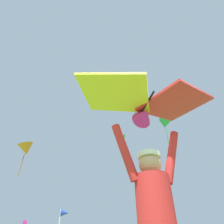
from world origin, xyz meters
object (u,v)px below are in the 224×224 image
at_px(distant_kite_green_mid_right, 165,124).
at_px(distant_kite_green_high_right, 121,137).
at_px(distant_kite_orange_high_left, 26,149).
at_px(distant_kite_red_far_center, 124,77).
at_px(marker_flag, 64,217).
at_px(distant_kite_magenta_overhead_distant, 25,224).
at_px(held_stunt_kite, 145,103).

bearing_deg(distant_kite_green_mid_right, distant_kite_green_high_right, 136.79).
bearing_deg(distant_kite_green_high_right, distant_kite_orange_high_left, -163.68).
height_order(distant_kite_green_high_right, distant_kite_green_mid_right, distant_kite_green_mid_right).
relative_size(distant_kite_orange_high_left, distant_kite_green_mid_right, 1.06).
distance_m(distant_kite_red_far_center, distant_kite_green_mid_right, 6.77).
height_order(distant_kite_orange_high_left, distant_kite_green_mid_right, distant_kite_green_mid_right).
bearing_deg(marker_flag, distant_kite_orange_high_left, 115.25).
height_order(distant_kite_green_high_right, marker_flag, distant_kite_green_high_right).
bearing_deg(distant_kite_red_far_center, distant_kite_magenta_overhead_distant, 116.62).
bearing_deg(distant_kite_green_mid_right, held_stunt_kite, -120.48).
bearing_deg(marker_flag, distant_kite_green_mid_right, 40.70).
distance_m(distant_kite_green_mid_right, marker_flag, 15.26).
distance_m(held_stunt_kite, distant_kite_red_far_center, 19.38).
relative_size(held_stunt_kite, distant_kite_orange_high_left, 0.59).
bearing_deg(marker_flag, distant_kite_red_far_center, 56.54).
height_order(held_stunt_kite, distant_kite_green_high_right, distant_kite_green_high_right).
bearing_deg(distant_kite_green_high_right, distant_kite_green_mid_right, -43.21).
xyz_separation_m(distant_kite_green_high_right, distant_kite_magenta_overhead_distant, (-11.23, 16.61, -7.24)).
bearing_deg(marker_flag, distant_kite_magenta_overhead_distant, 102.46).
relative_size(distant_kite_green_high_right, distant_kite_orange_high_left, 0.39).
bearing_deg(distant_kite_red_far_center, marker_flag, -123.46).
height_order(distant_kite_orange_high_left, marker_flag, distant_kite_orange_high_left).
distance_m(distant_kite_orange_high_left, marker_flag, 11.27).
bearing_deg(held_stunt_kite, distant_kite_red_far_center, 74.38).
bearing_deg(distant_kite_magenta_overhead_distant, distant_kite_red_far_center, -63.38).
bearing_deg(held_stunt_kite, marker_flag, 98.66).
height_order(distant_kite_red_far_center, distant_kite_orange_high_left, distant_kite_red_far_center).
xyz_separation_m(distant_kite_green_high_right, marker_flag, (-5.08, -11.23, -9.70)).
distance_m(distant_kite_green_high_right, distant_kite_green_mid_right, 5.24).
bearing_deg(held_stunt_kite, distant_kite_green_mid_right, 59.52).
xyz_separation_m(held_stunt_kite, distant_kite_green_mid_right, (7.99, 13.58, 9.23)).
distance_m(held_stunt_kite, distant_kite_orange_high_left, 16.29).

